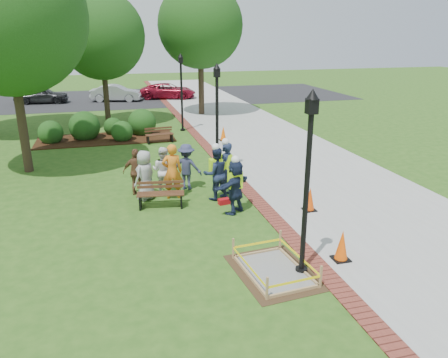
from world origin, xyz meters
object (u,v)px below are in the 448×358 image
object	(u,v)px
wet_concrete_pad	(274,263)
lamp_near	(308,171)
bench_near	(161,199)
hivis_worker_b	(225,168)
hivis_worker_c	(216,172)
hivis_worker_a	(235,185)
cone_front	(342,246)

from	to	relation	value
wet_concrete_pad	lamp_near	world-z (taller)	lamp_near
bench_near	hivis_worker_b	world-z (taller)	hivis_worker_b
hivis_worker_c	hivis_worker_a	bearing A→B (deg)	-77.29
wet_concrete_pad	cone_front	world-z (taller)	cone_front
wet_concrete_pad	lamp_near	distance (m)	2.34
hivis_worker_b	hivis_worker_c	world-z (taller)	hivis_worker_b
wet_concrete_pad	bench_near	distance (m)	5.15
wet_concrete_pad	hivis_worker_a	world-z (taller)	hivis_worker_a
bench_near	cone_front	xyz separation A→B (m)	(3.84, -4.62, 0.13)
bench_near	cone_front	size ratio (longest dim) A/B	1.92
hivis_worker_c	hivis_worker_b	bearing A→B (deg)	31.65
cone_front	lamp_near	xyz separation A→B (m)	(-1.17, -0.24, 2.09)
cone_front	hivis_worker_b	xyz separation A→B (m)	(-1.56, 5.10, 0.61)
wet_concrete_pad	hivis_worker_b	distance (m)	5.26
cone_front	hivis_worker_c	distance (m)	5.26
bench_near	lamp_near	distance (m)	5.98
lamp_near	hivis_worker_c	distance (m)	5.38
bench_near	hivis_worker_c	world-z (taller)	hivis_worker_c
hivis_worker_a	hivis_worker_b	distance (m)	1.53
cone_front	hivis_worker_b	world-z (taller)	hivis_worker_b
bench_near	lamp_near	xyz separation A→B (m)	(2.67, -4.87, 2.22)
hivis_worker_b	hivis_worker_c	bearing A→B (deg)	-148.35
hivis_worker_b	hivis_worker_a	bearing A→B (deg)	-94.10
lamp_near	hivis_worker_a	size ratio (longest dim) A/B	2.31
lamp_near	hivis_worker_c	bearing A→B (deg)	98.79
hivis_worker_c	bench_near	bearing A→B (deg)	-173.03
bench_near	hivis_worker_c	bearing A→B (deg)	6.97
wet_concrete_pad	bench_near	world-z (taller)	bench_near
lamp_near	hivis_worker_b	size ratio (longest dim) A/B	2.11
cone_front	hivis_worker_c	size ratio (longest dim) A/B	0.42
hivis_worker_c	wet_concrete_pad	bearing A→B (deg)	-88.22
hivis_worker_c	lamp_near	bearing A→B (deg)	-81.21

